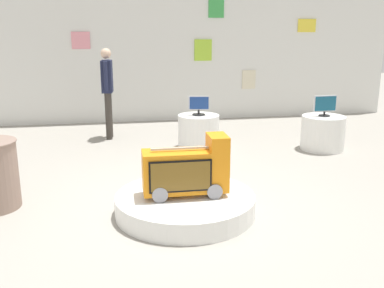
# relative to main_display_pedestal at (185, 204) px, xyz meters

# --- Properties ---
(ground_plane) EXTENTS (30.00, 30.00, 0.00)m
(ground_plane) POSITION_rel_main_display_pedestal_xyz_m (-0.05, 0.29, -0.12)
(ground_plane) COLOR #9E998E
(back_wall_display) EXTENTS (12.21, 0.13, 3.13)m
(back_wall_display) POSITION_rel_main_display_pedestal_xyz_m (-0.04, 5.57, 1.45)
(back_wall_display) COLOR silver
(back_wall_display) RESTS_ON ground
(main_display_pedestal) EXTENTS (1.66, 1.66, 0.24)m
(main_display_pedestal) POSITION_rel_main_display_pedestal_xyz_m (0.00, 0.00, 0.00)
(main_display_pedestal) COLOR white
(main_display_pedestal) RESTS_ON ground
(novelty_firetruck_tv) EXTENTS (0.99, 0.42, 0.71)m
(novelty_firetruck_tv) POSITION_rel_main_display_pedestal_xyz_m (0.02, -0.01, 0.41)
(novelty_firetruck_tv) COLOR gray
(novelty_firetruck_tv) RESTS_ON main_display_pedestal
(display_pedestal_left_rear) EXTENTS (0.75, 0.75, 0.62)m
(display_pedestal_left_rear) POSITION_rel_main_display_pedestal_xyz_m (0.73, 2.90, 0.19)
(display_pedestal_left_rear) COLOR white
(display_pedestal_left_rear) RESTS_ON ground
(tv_on_left_rear) EXTENTS (0.37, 0.23, 0.35)m
(tv_on_left_rear) POSITION_rel_main_display_pedestal_xyz_m (0.73, 2.89, 0.68)
(tv_on_left_rear) COLOR black
(tv_on_left_rear) RESTS_ON display_pedestal_left_rear
(display_pedestal_center_rear) EXTENTS (0.78, 0.78, 0.62)m
(display_pedestal_center_rear) POSITION_rel_main_display_pedestal_xyz_m (2.94, 2.40, 0.19)
(display_pedestal_center_rear) COLOR white
(display_pedestal_center_rear) RESTS_ON ground
(tv_on_center_rear) EXTENTS (0.44, 0.20, 0.37)m
(tv_on_center_rear) POSITION_rel_main_display_pedestal_xyz_m (2.94, 2.40, 0.70)
(tv_on_center_rear) COLOR black
(tv_on_center_rear) RESTS_ON display_pedestal_center_rear
(shopper_browsing_near_truck) EXTENTS (0.23, 0.56, 1.78)m
(shopper_browsing_near_truck) POSITION_rel_main_display_pedestal_xyz_m (-0.88, 3.96, 0.93)
(shopper_browsing_near_truck) COLOR #38332D
(shopper_browsing_near_truck) RESTS_ON ground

